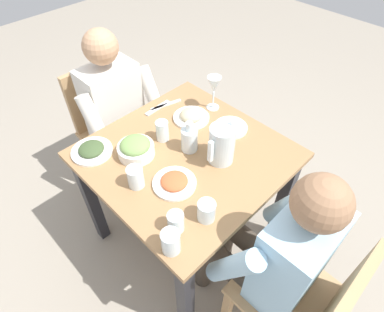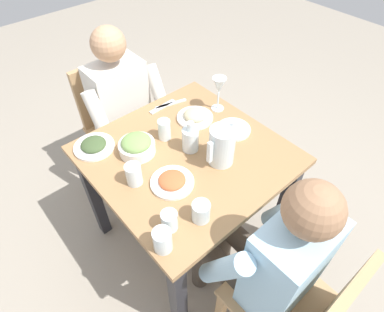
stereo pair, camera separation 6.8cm
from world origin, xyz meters
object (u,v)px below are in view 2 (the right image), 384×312
object	(u,v)px
plate_yoghurt	(234,128)
chair_far	(298,308)
chair_near	(116,119)
salad_bowl	(137,145)
water_glass_near_left	(169,221)
oil_carafe	(190,140)
dining_table	(187,171)
water_glass_far_right	(163,240)
water_glass_far_left	(164,129)
diner_near	(129,116)
water_glass_near_right	(134,174)
diner_far	(266,256)
plate_rice_curry	(172,181)
water_pitcher	(222,146)
plate_dolmas	(94,145)
plate_beans	(195,116)
wine_glass	(219,87)
water_glass_by_pitcher	(201,212)

from	to	relation	value
plate_yoghurt	chair_far	bearing A→B (deg)	64.64
chair_near	salad_bowl	bearing A→B (deg)	72.21
water_glass_near_left	oil_carafe	distance (m)	0.45
water_glass_near_left	dining_table	bearing A→B (deg)	-139.53
water_glass_far_right	water_glass_far_left	world-z (taller)	water_glass_far_left
diner_near	plate_yoghurt	bearing A→B (deg)	113.86
dining_table	water_glass_near_right	world-z (taller)	water_glass_near_right
dining_table	water_glass_near_right	bearing A→B (deg)	-2.36
water_glass_far_left	oil_carafe	size ratio (longest dim) A/B	0.65
diner_far	plate_rice_curry	size ratio (longest dim) A/B	5.94
water_glass_far_right	oil_carafe	xyz separation A→B (m)	(-0.42, -0.33, 0.01)
water_glass_far_right	oil_carafe	bearing A→B (deg)	-141.85
chair_far	water_pitcher	size ratio (longest dim) A/B	4.50
water_glass_far_right	water_glass_far_left	xyz separation A→B (m)	(-0.38, -0.48, 0.00)
chair_near	plate_rice_curry	world-z (taller)	chair_near
plate_dolmas	chair_near	bearing A→B (deg)	-127.27
plate_beans	wine_glass	bearing A→B (deg)	173.92
chair_near	diner_near	xyz separation A→B (m)	(0.00, 0.20, 0.15)
plate_beans	plate_yoghurt	bearing A→B (deg)	113.63
diner_far	salad_bowl	world-z (taller)	diner_far
plate_rice_curry	wine_glass	distance (m)	0.60
water_glass_by_pitcher	water_glass_near_left	distance (m)	0.13
chair_far	plate_dolmas	world-z (taller)	chair_far
salad_bowl	plate_beans	size ratio (longest dim) A/B	0.90
water_glass_far_right	plate_yoghurt	bearing A→B (deg)	-157.11
salad_bowl	chair_near	bearing A→B (deg)	-107.79
plate_dolmas	water_glass_near_left	bearing A→B (deg)	90.27
water_glass_near_left	water_glass_near_right	bearing A→B (deg)	-95.32
chair_far	water_glass_near_left	distance (m)	0.65
plate_dolmas	water_glass_far_right	size ratio (longest dim) A/B	1.91
plate_yoghurt	water_glass_far_right	size ratio (longest dim) A/B	1.71
chair_far	water_glass_by_pitcher	size ratio (longest dim) A/B	9.55
plate_beans	oil_carafe	distance (m)	0.23
wine_glass	oil_carafe	bearing A→B (deg)	23.61
diner_far	water_glass_near_left	size ratio (longest dim) A/B	12.98
chair_near	oil_carafe	bearing A→B (deg)	90.77
chair_far	water_pitcher	distance (m)	0.74
salad_bowl	plate_yoghurt	world-z (taller)	salad_bowl
dining_table	chair_far	xyz separation A→B (m)	(0.06, 0.77, -0.14)
chair_far	oil_carafe	distance (m)	0.85
water_pitcher	plate_beans	size ratio (longest dim) A/B	0.98
water_pitcher	plate_yoghurt	size ratio (longest dim) A/B	1.08
water_pitcher	water_glass_far_left	xyz separation A→B (m)	(0.10, -0.30, -0.04)
water_glass_by_pitcher	water_glass_far_left	world-z (taller)	water_glass_far_left
chair_far	water_glass_far_left	xyz separation A→B (m)	(-0.05, -0.92, 0.33)
plate_rice_curry	water_glass_far_right	world-z (taller)	water_glass_far_right
water_glass_by_pitcher	chair_near	bearing A→B (deg)	-101.33
water_glass_by_pitcher	oil_carafe	world-z (taller)	oil_carafe
chair_far	salad_bowl	bearing A→B (deg)	-83.04
diner_near	oil_carafe	xyz separation A→B (m)	(-0.01, 0.56, 0.19)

